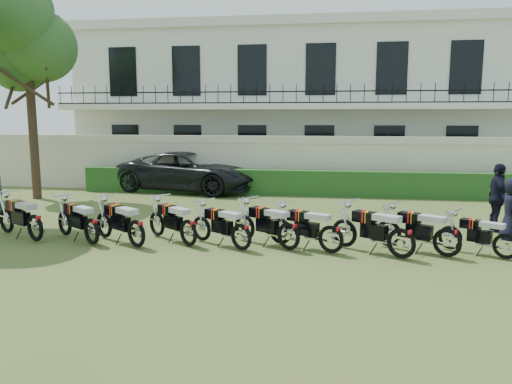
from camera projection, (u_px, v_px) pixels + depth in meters
The scene contains 18 objects.
ground at pixel (251, 238), 12.77m from camera, with size 100.00×100.00×0.00m, color #3C5220.
perimeter_wall at pixel (281, 164), 20.42m from camera, with size 30.00×0.35×2.30m.
hedge at pixel (304, 183), 19.59m from camera, with size 18.00×0.60×1.00m, color #1C4819.
building at pixel (292, 104), 25.86m from camera, with size 20.40×9.60×7.40m.
tree_west_near at pixel (28, 38), 18.05m from camera, with size 3.40×3.20×7.90m.
motorcycle_0 at pixel (35, 221), 12.31m from camera, with size 1.90×1.13×1.15m.
motorcycle_1 at pixel (91, 225), 11.98m from camera, with size 1.72×1.25×1.11m.
motorcycle_2 at pixel (136, 227), 11.72m from camera, with size 1.78×1.24×1.13m.
motorcycle_3 at pixel (188, 226), 11.85m from camera, with size 1.64×1.33×1.10m.
motorcycle_4 at pixel (241, 230), 11.49m from camera, with size 1.70×1.14×1.07m.
motorcycle_5 at pixel (289, 229), 11.50m from camera, with size 1.75×1.20×1.11m.
motorcycle_6 at pixel (331, 232), 11.24m from camera, with size 1.82×1.04×1.09m.
motorcycle_7 at pixel (402, 236), 10.80m from camera, with size 1.82×1.26×1.15m.
motorcycle_8 at pixel (448, 236), 10.93m from camera, with size 1.78×1.15×1.10m.
motorcycle_9 at pixel (506, 240), 10.80m from camera, with size 1.53×1.03×0.96m.
suv at pixel (189, 172), 20.70m from camera, with size 2.71×5.87×1.63m, color black.
officer_3 at pixel (512, 209), 12.42m from camera, with size 0.78×0.51×1.60m, color black.
officer_5 at pixel (498, 198), 13.40m from camera, with size 1.09×0.45×1.85m, color black.
Camera 1 is at (1.94, -12.29, 3.11)m, focal length 35.00 mm.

